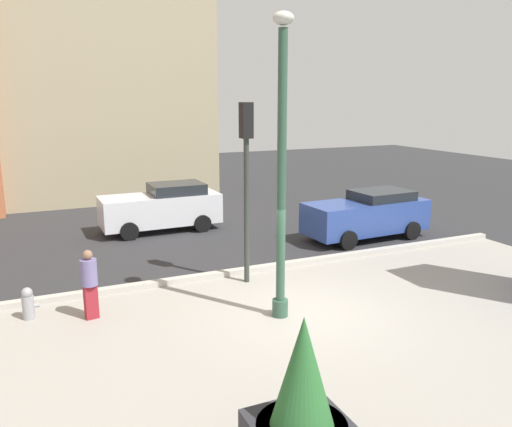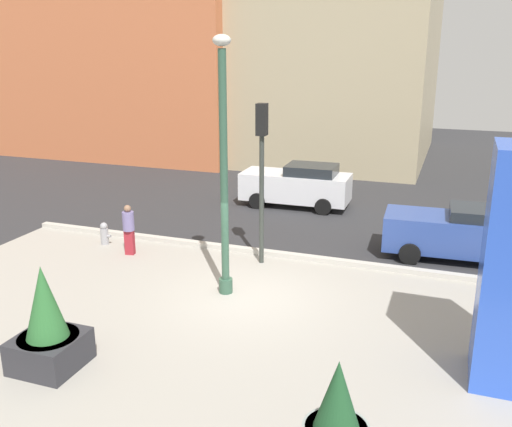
{
  "view_description": "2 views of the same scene",
  "coord_description": "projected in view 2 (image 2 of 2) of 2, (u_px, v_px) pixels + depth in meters",
  "views": [
    {
      "loc": [
        -5.57,
        -9.62,
        4.88
      ],
      "look_at": [
        -0.66,
        1.33,
        2.16
      ],
      "focal_mm": 35.95,
      "sensor_mm": 36.0,
      "label": 1
    },
    {
      "loc": [
        4.83,
        -12.65,
        6.35
      ],
      "look_at": [
        0.03,
        0.69,
        2.1
      ],
      "focal_mm": 39.74,
      "sensor_mm": 36.0,
      "label": 2
    }
  ],
  "objects": [
    {
      "name": "fire_hydrant",
      "position": [
        104.0,
        234.0,
        18.62
      ],
      "size": [
        0.36,
        0.26,
        0.75
      ],
      "color": "#99999E",
      "rests_on": "ground_plane"
    },
    {
      "name": "ground_plane",
      "position": [
        289.0,
        248.0,
        18.39
      ],
      "size": [
        60.0,
        60.0,
        0.0
      ],
      "primitive_type": "plane",
      "color": "#2D2D30"
    },
    {
      "name": "curb_strip",
      "position": [
        281.0,
        255.0,
        17.58
      ],
      "size": [
        18.0,
        0.24,
        0.16
      ],
      "primitive_type": "cube",
      "color": "#B7B2A8",
      "rests_on": "ground_plane"
    },
    {
      "name": "car_curb_east",
      "position": [
        462.0,
        232.0,
        17.2
      ],
      "size": [
        4.53,
        2.08,
        1.67
      ],
      "color": "#2D4793",
      "rests_on": "ground_plane"
    },
    {
      "name": "lamp_post",
      "position": [
        224.0,
        175.0,
        14.16
      ],
      "size": [
        0.44,
        0.44,
        6.58
      ],
      "color": "#335642",
      "rests_on": "ground_plane"
    },
    {
      "name": "potted_plant_near_left",
      "position": [
        47.0,
        328.0,
        11.37
      ],
      "size": [
        1.29,
        1.29,
        2.21
      ],
      "color": "#2D2D33",
      "rests_on": "ground_plane"
    },
    {
      "name": "plaza_pavement",
      "position": [
        215.0,
        333.0,
        12.99
      ],
      "size": [
        18.0,
        10.0,
        0.02
      ],
      "primitive_type": "cube",
      "color": "#9E998E",
      "rests_on": "ground_plane"
    },
    {
      "name": "car_intersection",
      "position": [
        297.0,
        185.0,
        22.88
      ],
      "size": [
        4.37,
        1.98,
        1.75
      ],
      "color": "silver",
      "rests_on": "ground_plane"
    },
    {
      "name": "potted_plant_near_right",
      "position": [
        336.0,
        425.0,
        8.67
      ],
      "size": [
        1.05,
        1.05,
        1.86
      ],
      "color": "gray",
      "rests_on": "ground_plane"
    },
    {
      "name": "pedestrian_on_sidewalk",
      "position": [
        129.0,
        227.0,
        17.57
      ],
      "size": [
        0.42,
        0.42,
        1.61
      ],
      "color": "maroon",
      "rests_on": "ground_plane"
    },
    {
      "name": "traffic_light_corner",
      "position": [
        262.0,
        159.0,
        16.23
      ],
      "size": [
        0.28,
        0.42,
        4.77
      ],
      "color": "#333833",
      "rests_on": "ground_plane"
    }
  ]
}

